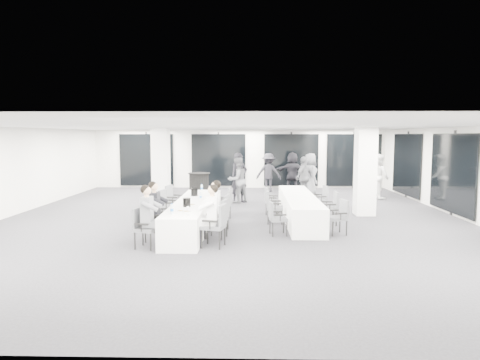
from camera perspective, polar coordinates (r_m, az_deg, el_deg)
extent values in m
cube|color=#242429|center=(12.91, -1.06, -5.41)|extent=(14.00, 16.00, 0.02)
cube|color=silver|center=(12.66, -1.08, 7.20)|extent=(14.00, 16.00, 0.02)
cube|color=silver|center=(14.78, -29.36, 0.78)|extent=(0.02, 16.00, 2.80)
cube|color=silver|center=(14.24, 28.38, 0.67)|extent=(0.02, 16.00, 2.80)
cube|color=silver|center=(20.69, -0.10, 2.83)|extent=(14.00, 0.02, 2.80)
cube|color=silver|center=(4.81, -5.26, -7.81)|extent=(14.00, 0.02, 2.80)
cube|color=black|center=(20.63, -0.11, 2.68)|extent=(13.60, 0.06, 2.50)
cube|color=black|center=(15.11, 26.43, 0.84)|extent=(0.06, 14.00, 2.50)
cube|color=white|center=(16.24, -10.50, 1.85)|extent=(0.60, 0.60, 2.80)
cube|color=white|center=(14.17, 16.34, 1.12)|extent=(0.60, 0.60, 2.80)
cube|color=white|center=(11.77, -6.41, -4.67)|extent=(0.90, 5.00, 0.75)
cube|color=white|center=(12.98, 7.89, -3.68)|extent=(0.90, 5.00, 0.75)
cylinder|color=black|center=(15.99, -5.48, -1.13)|extent=(0.72, 0.72, 1.14)
cylinder|color=black|center=(15.93, -5.50, 0.90)|extent=(0.83, 0.83, 0.02)
cube|color=#4A4C51|center=(9.92, -12.36, -6.43)|extent=(0.53, 0.55, 0.08)
cube|color=#4A4C51|center=(9.96, -13.49, -4.88)|extent=(0.15, 0.44, 0.44)
cylinder|color=black|center=(10.23, -12.82, -7.43)|extent=(0.03, 0.03, 0.39)
cylinder|color=black|center=(9.89, -13.84, -7.90)|extent=(0.03, 0.03, 0.39)
cylinder|color=black|center=(10.06, -10.85, -7.61)|extent=(0.03, 0.03, 0.39)
cylinder|color=black|center=(9.72, -11.82, -8.10)|extent=(0.03, 0.03, 0.39)
cube|color=black|center=(10.10, -11.77, -5.25)|extent=(0.33, 0.11, 0.04)
cube|color=black|center=(9.68, -13.03, -5.77)|extent=(0.33, 0.11, 0.04)
cube|color=#4A4C51|center=(10.63, -11.41, -5.37)|extent=(0.59, 0.61, 0.08)
cube|color=#4A4C51|center=(10.57, -12.69, -3.90)|extent=(0.18, 0.48, 0.48)
cylinder|color=black|center=(10.88, -12.52, -6.51)|extent=(0.04, 0.04, 0.43)
cylinder|color=black|center=(10.47, -12.50, -7.00)|extent=(0.04, 0.04, 0.43)
cylinder|color=black|center=(10.89, -10.30, -6.45)|extent=(0.04, 0.04, 0.43)
cylinder|color=black|center=(10.48, -10.19, -6.94)|extent=(0.04, 0.04, 0.43)
cube|color=black|center=(10.85, -11.47, -4.18)|extent=(0.36, 0.13, 0.04)
cube|color=black|center=(10.34, -11.38, -4.69)|extent=(0.36, 0.13, 0.04)
cube|color=#4A4C51|center=(11.53, -10.37, -4.77)|extent=(0.48, 0.49, 0.07)
cube|color=#4A4C51|center=(11.51, -11.39, -3.57)|extent=(0.11, 0.42, 0.42)
cylinder|color=black|center=(11.77, -11.18, -5.68)|extent=(0.03, 0.03, 0.37)
cylinder|color=black|center=(11.41, -11.33, -6.04)|extent=(0.03, 0.03, 0.37)
cylinder|color=black|center=(11.74, -9.40, -5.67)|extent=(0.03, 0.03, 0.37)
cylinder|color=black|center=(11.39, -9.49, -6.04)|extent=(0.03, 0.03, 0.37)
cube|color=black|center=(11.73, -10.31, -3.81)|extent=(0.31, 0.08, 0.04)
cube|color=black|center=(11.28, -10.47, -4.21)|extent=(0.31, 0.08, 0.04)
cube|color=#4A4C51|center=(12.59, -9.35, -3.63)|extent=(0.55, 0.57, 0.08)
cube|color=#4A4C51|center=(12.63, -10.31, -2.36)|extent=(0.15, 0.47, 0.47)
cylinder|color=black|center=(12.89, -9.83, -4.53)|extent=(0.04, 0.04, 0.42)
cylinder|color=black|center=(12.53, -10.55, -4.86)|extent=(0.04, 0.04, 0.42)
cylinder|color=black|center=(12.74, -8.14, -4.63)|extent=(0.04, 0.04, 0.42)
cylinder|color=black|center=(12.37, -8.82, -4.96)|extent=(0.04, 0.04, 0.42)
cube|color=black|center=(12.79, -8.94, -2.69)|extent=(0.35, 0.11, 0.04)
cube|color=black|center=(12.33, -9.81, -3.03)|extent=(0.35, 0.11, 0.04)
cube|color=#4A4C51|center=(13.56, -8.56, -2.89)|extent=(0.57, 0.59, 0.08)
cube|color=#4A4C51|center=(13.61, -9.46, -1.69)|extent=(0.16, 0.48, 0.47)
cylinder|color=black|center=(13.87, -9.01, -3.76)|extent=(0.04, 0.04, 0.42)
cylinder|color=black|center=(13.50, -9.69, -4.04)|extent=(0.04, 0.04, 0.42)
cylinder|color=black|center=(13.72, -7.42, -3.85)|extent=(0.04, 0.04, 0.42)
cylinder|color=black|center=(13.34, -8.07, -4.14)|extent=(0.04, 0.04, 0.42)
cube|color=black|center=(13.77, -8.16, -2.01)|extent=(0.35, 0.12, 0.04)
cube|color=black|center=(13.30, -9.00, -2.31)|extent=(0.35, 0.12, 0.04)
cube|color=#4A4C51|center=(9.81, -3.57, -6.22)|extent=(0.58, 0.59, 0.08)
cube|color=#4A4C51|center=(9.69, -2.28, -4.67)|extent=(0.17, 0.48, 0.48)
cylinder|color=black|center=(9.61, -2.75, -8.04)|extent=(0.04, 0.04, 0.43)
cylinder|color=black|center=(10.00, -2.05, -7.48)|extent=(0.04, 0.04, 0.43)
cylinder|color=black|center=(9.74, -5.12, -7.87)|extent=(0.04, 0.04, 0.43)
cylinder|color=black|center=(10.12, -4.34, -7.33)|extent=(0.04, 0.04, 0.43)
cube|color=black|center=(9.53, -4.06, -5.50)|extent=(0.36, 0.12, 0.04)
cube|color=black|center=(10.02, -3.13, -4.93)|extent=(0.36, 0.12, 0.04)
cube|color=#4A4C51|center=(10.64, -3.17, -5.31)|extent=(0.58, 0.59, 0.08)
cube|color=#4A4C51|center=(10.52, -2.02, -3.91)|extent=(0.18, 0.47, 0.47)
cylinder|color=black|center=(10.44, -2.46, -6.93)|extent=(0.04, 0.04, 0.42)
cylinder|color=black|center=(10.82, -1.79, -6.47)|extent=(0.04, 0.04, 0.42)
cylinder|color=black|center=(10.57, -4.58, -6.78)|extent=(0.04, 0.04, 0.42)
cylinder|color=black|center=(10.95, -3.83, -6.33)|extent=(0.04, 0.04, 0.42)
cube|color=black|center=(10.37, -3.64, -4.64)|extent=(0.35, 0.13, 0.04)
cube|color=black|center=(10.85, -2.74, -4.16)|extent=(0.35, 0.13, 0.04)
cube|color=#4A4C51|center=(11.42, -2.85, -4.54)|extent=(0.55, 0.56, 0.08)
cube|color=#4A4C51|center=(11.33, -1.76, -3.22)|extent=(0.14, 0.47, 0.47)
cylinder|color=black|center=(11.23, -2.10, -6.01)|extent=(0.04, 0.04, 0.42)
cylinder|color=black|center=(11.62, -1.62, -5.61)|extent=(0.04, 0.04, 0.42)
cylinder|color=black|center=(11.33, -4.10, -5.92)|extent=(0.04, 0.04, 0.42)
cylinder|color=black|center=(11.72, -3.56, -5.52)|extent=(0.04, 0.04, 0.42)
cube|color=black|center=(11.15, -3.18, -3.90)|extent=(0.35, 0.10, 0.04)
cube|color=black|center=(11.64, -2.54, -3.48)|extent=(0.35, 0.10, 0.04)
cube|color=#4A4C51|center=(12.35, -2.53, -3.97)|extent=(0.43, 0.45, 0.07)
cube|color=#4A4C51|center=(12.29, -1.61, -2.87)|extent=(0.07, 0.42, 0.42)
cylinder|color=black|center=(12.20, -1.76, -5.16)|extent=(0.03, 0.03, 0.37)
cylinder|color=black|center=(12.55, -1.61, -4.84)|extent=(0.03, 0.03, 0.37)
cylinder|color=black|center=(12.24, -3.45, -5.13)|extent=(0.03, 0.03, 0.37)
cylinder|color=black|center=(12.59, -3.26, -4.81)|extent=(0.03, 0.03, 0.37)
cube|color=black|center=(12.11, -2.64, -3.44)|extent=(0.31, 0.05, 0.04)
cube|color=black|center=(12.55, -2.42, -3.11)|extent=(0.31, 0.05, 0.04)
cube|color=#4A4C51|center=(13.19, -2.27, -3.23)|extent=(0.52, 0.54, 0.08)
cube|color=#4A4C51|center=(13.18, -1.37, -2.09)|extent=(0.14, 0.44, 0.44)
cylinder|color=black|center=(13.07, -1.32, -4.35)|extent=(0.03, 0.03, 0.39)
cylinder|color=black|center=(13.45, -1.57, -4.06)|extent=(0.03, 0.03, 0.39)
cylinder|color=black|center=(13.02, -2.99, -4.40)|extent=(0.03, 0.03, 0.39)
cylinder|color=black|center=(13.39, -3.19, -4.11)|extent=(0.03, 0.03, 0.39)
cube|color=black|center=(12.93, -2.13, -2.68)|extent=(0.33, 0.10, 0.04)
cube|color=black|center=(13.40, -2.42, -2.38)|extent=(0.33, 0.10, 0.04)
cube|color=#4A4C51|center=(10.99, 5.13, -5.23)|extent=(0.48, 0.49, 0.07)
cube|color=#4A4C51|center=(10.91, 4.12, -4.00)|extent=(0.12, 0.42, 0.42)
cylinder|color=black|center=(11.18, 4.01, -6.20)|extent=(0.03, 0.03, 0.37)
cylinder|color=black|center=(10.83, 4.38, -6.60)|extent=(0.03, 0.03, 0.37)
cylinder|color=black|center=(11.25, 5.84, -6.14)|extent=(0.03, 0.03, 0.37)
cylinder|color=black|center=(10.90, 6.26, -6.53)|extent=(0.03, 0.03, 0.37)
cube|color=black|center=(11.18, 4.90, -4.23)|extent=(0.31, 0.08, 0.04)
cube|color=black|center=(10.75, 5.40, -4.66)|extent=(0.31, 0.08, 0.04)
cube|color=#4A4C51|center=(12.43, 4.70, -3.75)|extent=(0.48, 0.50, 0.08)
cube|color=#4A4C51|center=(12.39, 3.70, -2.52)|extent=(0.09, 0.46, 0.46)
cylinder|color=black|center=(12.67, 3.79, -4.67)|extent=(0.04, 0.04, 0.41)
cylinder|color=black|center=(12.28, 3.76, -5.01)|extent=(0.04, 0.04, 0.41)
cylinder|color=black|center=(12.67, 5.59, -4.68)|extent=(0.04, 0.04, 0.41)
cylinder|color=black|center=(12.28, 5.62, -5.03)|extent=(0.04, 0.04, 0.41)
cube|color=black|center=(12.64, 4.71, -2.80)|extent=(0.34, 0.06, 0.04)
cube|color=black|center=(12.15, 4.70, -3.16)|extent=(0.34, 0.06, 0.04)
cube|color=#4A4C51|center=(13.84, 4.36, -2.88)|extent=(0.49, 0.51, 0.07)
cube|color=#4A4C51|center=(13.83, 3.54, -1.85)|extent=(0.13, 0.42, 0.42)
cylinder|color=black|center=(14.08, 3.70, -3.65)|extent=(0.03, 0.03, 0.38)
cylinder|color=black|center=(13.72, 3.50, -3.91)|extent=(0.03, 0.03, 0.38)
cylinder|color=black|center=(14.03, 5.19, -3.69)|extent=(0.03, 0.03, 0.38)
cylinder|color=black|center=(13.67, 5.03, -3.95)|extent=(0.03, 0.03, 0.38)
cube|color=black|center=(14.04, 4.48, -2.11)|extent=(0.31, 0.09, 0.04)
cube|color=black|center=(13.59, 4.25, -2.38)|extent=(0.31, 0.09, 0.04)
cube|color=#4A4C51|center=(11.29, 12.75, -4.97)|extent=(0.53, 0.55, 0.08)
cube|color=#4A4C51|center=(11.33, 13.73, -3.64)|extent=(0.16, 0.44, 0.44)
cylinder|color=black|center=(11.25, 14.02, -6.24)|extent=(0.03, 0.03, 0.39)
cylinder|color=black|center=(11.58, 13.17, -5.87)|extent=(0.03, 0.03, 0.39)
cylinder|color=black|center=(11.09, 12.26, -6.38)|extent=(0.03, 0.03, 0.39)
cylinder|color=black|center=(11.42, 11.45, -6.00)|extent=(0.03, 0.03, 0.39)
cube|color=black|center=(11.05, 13.30, -4.37)|extent=(0.32, 0.12, 0.04)
cube|color=black|center=(11.47, 12.26, -3.97)|extent=(0.32, 0.12, 0.04)
cube|color=#4A4C51|center=(12.46, 11.66, -3.81)|extent=(0.46, 0.48, 0.08)
cube|color=#4A4C51|center=(12.46, 12.68, -2.57)|extent=(0.06, 0.46, 0.46)
cylinder|color=black|center=(12.35, 12.72, -5.07)|extent=(0.04, 0.04, 0.41)
cylinder|color=black|center=(12.73, 12.36, -4.73)|extent=(0.04, 0.04, 0.41)
cylinder|color=black|center=(12.27, 10.88, -5.10)|extent=(0.04, 0.04, 0.41)
cylinder|color=black|center=(12.66, 10.58, -4.76)|extent=(0.04, 0.04, 0.41)
cube|color=black|center=(12.19, 11.89, -3.22)|extent=(0.34, 0.04, 0.04)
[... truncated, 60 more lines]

